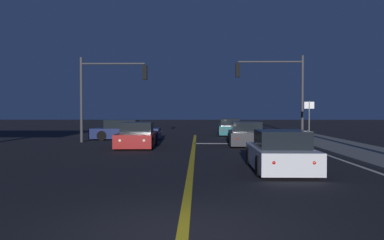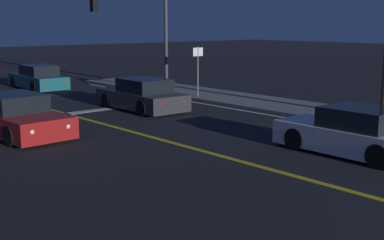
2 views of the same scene
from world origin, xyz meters
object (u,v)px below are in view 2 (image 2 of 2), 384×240
(car_side_waiting_white, at_px, (354,134))
(car_far_approaching_teal, at_px, (38,78))
(street_sign_corner, at_px, (198,64))
(traffic_signal_near_right, at_px, (140,21))
(car_mid_block_red, at_px, (17,117))
(car_lead_oncoming_charcoal, at_px, (142,96))

(car_side_waiting_white, height_order, car_far_approaching_teal, same)
(street_sign_corner, bearing_deg, car_far_approaching_teal, 113.81)
(traffic_signal_near_right, xyz_separation_m, street_sign_corner, (1.33, -2.80, -2.04))
(car_mid_block_red, distance_m, car_far_approaching_teal, 12.45)
(car_lead_oncoming_charcoal, bearing_deg, traffic_signal_near_right, 56.92)
(car_far_approaching_teal, bearing_deg, traffic_signal_near_right, -64.79)
(street_sign_corner, bearing_deg, car_side_waiting_white, -109.42)
(car_lead_oncoming_charcoal, distance_m, traffic_signal_near_right, 5.25)
(car_far_approaching_teal, height_order, traffic_signal_near_right, traffic_signal_near_right)
(car_mid_block_red, bearing_deg, car_lead_oncoming_charcoal, -169.42)
(car_far_approaching_teal, xyz_separation_m, street_sign_corner, (3.98, -9.01, 1.12))
(car_mid_block_red, xyz_separation_m, car_lead_oncoming_charcoal, (6.04, 1.37, 0.00))
(car_far_approaching_teal, relative_size, car_lead_oncoming_charcoal, 1.05)
(car_lead_oncoming_charcoal, xyz_separation_m, street_sign_corner, (3.75, 0.62, 1.12))
(car_far_approaching_teal, distance_m, car_lead_oncoming_charcoal, 9.64)
(traffic_signal_near_right, relative_size, street_sign_corner, 2.19)
(car_side_waiting_white, relative_size, car_far_approaching_teal, 0.89)
(car_side_waiting_white, distance_m, car_far_approaching_teal, 19.69)
(car_side_waiting_white, height_order, street_sign_corner, street_sign_corner)
(traffic_signal_near_right, bearing_deg, street_sign_corner, 115.37)
(traffic_signal_near_right, bearing_deg, car_lead_oncoming_charcoal, 54.67)
(car_far_approaching_teal, bearing_deg, car_mid_block_red, -115.74)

